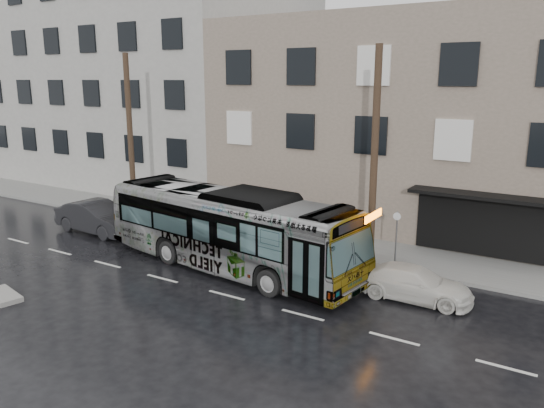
{
  "coord_description": "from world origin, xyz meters",
  "views": [
    {
      "loc": [
        14.27,
        -17.16,
        7.79
      ],
      "look_at": [
        2.07,
        2.5,
        2.33
      ],
      "focal_mm": 35.0,
      "sensor_mm": 36.0,
      "label": 1
    }
  ],
  "objects_px": {
    "bus": "(229,229)",
    "dark_sedan": "(97,217)",
    "white_sedan": "(414,283)",
    "utility_pole_rear": "(130,138)",
    "utility_pole_front": "(374,158)",
    "sign_post": "(396,240)"
  },
  "relations": [
    {
      "from": "bus",
      "to": "dark_sedan",
      "type": "xyz_separation_m",
      "value": [
        -8.96,
        0.69,
        -0.89
      ]
    },
    {
      "from": "dark_sedan",
      "to": "sign_post",
      "type": "bearing_deg",
      "value": -77.33
    },
    {
      "from": "utility_pole_front",
      "to": "white_sedan",
      "type": "height_order",
      "value": "utility_pole_front"
    },
    {
      "from": "utility_pole_rear",
      "to": "bus",
      "type": "distance_m",
      "value": 10.1
    },
    {
      "from": "bus",
      "to": "white_sedan",
      "type": "xyz_separation_m",
      "value": [
        7.61,
        0.89,
        -1.1
      ]
    },
    {
      "from": "utility_pole_front",
      "to": "bus",
      "type": "relative_size",
      "value": 0.73
    },
    {
      "from": "bus",
      "to": "sign_post",
      "type": "bearing_deg",
      "value": -53.56
    },
    {
      "from": "utility_pole_rear",
      "to": "bus",
      "type": "height_order",
      "value": "utility_pole_rear"
    },
    {
      "from": "sign_post",
      "to": "dark_sedan",
      "type": "distance_m",
      "value": 15.26
    },
    {
      "from": "sign_post",
      "to": "dark_sedan",
      "type": "bearing_deg",
      "value": -169.86
    },
    {
      "from": "utility_pole_rear",
      "to": "sign_post",
      "type": "distance_m",
      "value": 15.46
    },
    {
      "from": "bus",
      "to": "white_sedan",
      "type": "bearing_deg",
      "value": -76.04
    },
    {
      "from": "sign_post",
      "to": "dark_sedan",
      "type": "xyz_separation_m",
      "value": [
        -15.01,
        -2.69,
        -0.53
      ]
    },
    {
      "from": "sign_post",
      "to": "bus",
      "type": "distance_m",
      "value": 6.94
    },
    {
      "from": "white_sedan",
      "to": "dark_sedan",
      "type": "relative_size",
      "value": 0.83
    },
    {
      "from": "dark_sedan",
      "to": "bus",
      "type": "bearing_deg",
      "value": -91.89
    },
    {
      "from": "utility_pole_front",
      "to": "dark_sedan",
      "type": "distance_m",
      "value": 14.68
    },
    {
      "from": "utility_pole_front",
      "to": "sign_post",
      "type": "height_order",
      "value": "utility_pole_front"
    },
    {
      "from": "bus",
      "to": "white_sedan",
      "type": "relative_size",
      "value": 2.95
    },
    {
      "from": "utility_pole_rear",
      "to": "bus",
      "type": "bearing_deg",
      "value": -20.46
    },
    {
      "from": "utility_pole_front",
      "to": "utility_pole_rear",
      "type": "distance_m",
      "value": 14.0
    },
    {
      "from": "bus",
      "to": "dark_sedan",
      "type": "distance_m",
      "value": 9.03
    }
  ]
}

